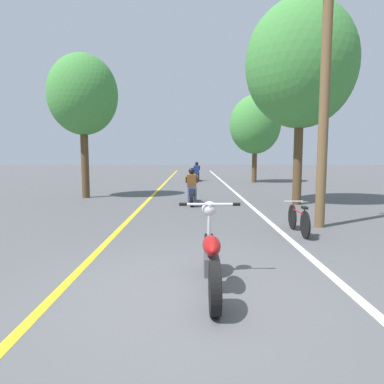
# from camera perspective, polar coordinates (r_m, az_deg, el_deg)

# --- Properties ---
(ground_plane) EXTENTS (120.00, 120.00, 0.00)m
(ground_plane) POSITION_cam_1_polar(r_m,az_deg,el_deg) (4.74, -1.12, -16.26)
(ground_plane) COLOR #515154
(lane_stripe_center) EXTENTS (0.14, 48.00, 0.01)m
(lane_stripe_center) POSITION_cam_1_polar(r_m,az_deg,el_deg) (16.61, -6.30, -0.12)
(lane_stripe_center) COLOR yellow
(lane_stripe_center) RESTS_ON ground
(lane_stripe_edge) EXTENTS (0.14, 48.00, 0.01)m
(lane_stripe_edge) POSITION_cam_1_polar(r_m,az_deg,el_deg) (16.64, 7.09, -0.12)
(lane_stripe_edge) COLOR white
(lane_stripe_edge) RESTS_ON ground
(utility_pole) EXTENTS (1.10, 0.24, 6.20)m
(utility_pole) POSITION_cam_1_polar(r_m,az_deg,el_deg) (9.20, 21.04, 14.39)
(utility_pole) COLOR brown
(utility_pole) RESTS_ON ground
(roadside_tree_right_near) EXTENTS (3.92, 3.53, 7.28)m
(roadside_tree_right_near) POSITION_cam_1_polar(r_m,az_deg,el_deg) (13.48, 17.53, 19.61)
(roadside_tree_right_near) COLOR #513A23
(roadside_tree_right_near) RESTS_ON ground
(roadside_tree_right_far) EXTENTS (3.34, 3.01, 5.74)m
(roadside_tree_right_far) POSITION_cam_1_polar(r_m,az_deg,el_deg) (23.25, 10.31, 10.96)
(roadside_tree_right_far) COLOR #513A23
(roadside_tree_right_far) RESTS_ON ground
(roadside_tree_left) EXTENTS (2.89, 2.60, 5.98)m
(roadside_tree_left) POSITION_cam_1_polar(r_m,az_deg,el_deg) (15.42, -17.92, 15.08)
(roadside_tree_left) COLOR #513A23
(roadside_tree_left) RESTS_ON ground
(motorcycle_foreground) EXTENTS (0.89, 2.00, 1.13)m
(motorcycle_foreground) POSITION_cam_1_polar(r_m,az_deg,el_deg) (4.68, 3.06, -10.74)
(motorcycle_foreground) COLOR black
(motorcycle_foreground) RESTS_ON ground
(motorcycle_rider_lead) EXTENTS (0.50, 2.05, 1.34)m
(motorcycle_rider_lead) POSITION_cam_1_polar(r_m,az_deg,el_deg) (12.75, -0.21, 0.33)
(motorcycle_rider_lead) COLOR black
(motorcycle_rider_lead) RESTS_ON ground
(motorcycle_rider_far) EXTENTS (0.50, 2.09, 1.35)m
(motorcycle_rider_far) POSITION_cam_1_polar(r_m,az_deg,el_deg) (24.20, 0.62, 3.10)
(motorcycle_rider_far) COLOR black
(motorcycle_rider_far) RESTS_ON ground
(bicycle_parked) EXTENTS (0.44, 1.56, 0.71)m
(bicycle_parked) POSITION_cam_1_polar(r_m,az_deg,el_deg) (8.29, 17.17, -4.38)
(bicycle_parked) COLOR black
(bicycle_parked) RESTS_ON ground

